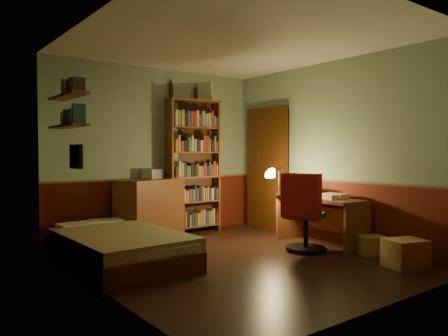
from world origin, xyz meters
TOP-DOWN VIEW (x-y plane):
  - floor at (0.00, 0.00)m, footprint 3.50×4.00m
  - ceiling at (0.00, 0.00)m, footprint 3.50×4.00m
  - wall_back at (0.00, 2.01)m, footprint 3.50×0.02m
  - wall_left at (-1.76, 0.00)m, footprint 0.02×4.00m
  - wall_right at (1.76, 0.00)m, footprint 0.02×4.00m
  - wall_front at (0.00, -2.01)m, footprint 3.50×0.02m
  - doorway at (1.72, 1.30)m, footprint 0.06×0.90m
  - door_trim at (1.69, 1.30)m, footprint 0.02×0.98m
  - bed at (-1.19, 0.79)m, footprint 1.17×2.12m
  - dresser at (-0.24, 1.76)m, footprint 1.11×0.79m
  - mini_stereo at (-0.13, 1.89)m, footprint 0.32×0.29m
  - bookshelf at (0.59, 1.85)m, footprint 0.95×0.41m
  - bottle_left at (0.25, 1.96)m, footprint 0.07×0.07m
  - bottle_right at (0.72, 1.96)m, footprint 0.07×0.07m
  - desk at (1.44, -0.08)m, footprint 0.59×1.28m
  - paper_stack at (1.45, 0.23)m, footprint 0.32×0.39m
  - desk_lamp at (1.21, 0.52)m, footprint 0.21×0.21m
  - office_chair at (1.02, -0.19)m, footprint 0.67×0.64m
  - red_jacket at (0.75, 0.04)m, footprint 0.42×0.53m
  - wall_shelf_lower at (-1.64, 1.10)m, footprint 0.20×0.90m
  - wall_shelf_upper at (-1.64, 1.10)m, footprint 0.20×0.90m
  - framed_picture at (-1.72, 0.60)m, footprint 0.04×0.32m
  - cardboard_box_a at (1.30, -1.42)m, footprint 0.50×0.44m
  - cardboard_box_b at (1.52, -0.83)m, footprint 0.41×0.38m

SIDE VIEW (x-z plane):
  - floor at x=0.00m, z-range -0.02..0.00m
  - cardboard_box_b at x=1.52m, z-range 0.00..0.23m
  - cardboard_box_a at x=1.30m, z-range 0.00..0.32m
  - bed at x=-1.19m, z-range 0.00..0.62m
  - desk at x=1.44m, z-range 0.00..0.67m
  - dresser at x=-0.24m, z-range 0.00..0.89m
  - office_chair at x=1.02m, z-range 0.00..1.05m
  - paper_stack at x=1.45m, z-range 0.67..0.80m
  - mini_stereo at x=-0.13m, z-range 0.89..1.04m
  - doorway at x=1.72m, z-range 0.00..2.00m
  - door_trim at x=1.69m, z-range -0.04..2.04m
  - desk_lamp at x=1.21m, z-range 0.67..1.34m
  - bookshelf at x=0.59m, z-range 0.00..2.14m
  - framed_picture at x=-1.72m, z-range 1.12..1.38m
  - wall_back at x=0.00m, z-range 0.00..2.60m
  - wall_left at x=-1.76m, z-range 0.00..2.60m
  - wall_right at x=1.76m, z-range 0.00..2.60m
  - wall_front at x=0.00m, z-range 0.00..2.60m
  - red_jacket at x=0.75m, z-range 1.05..1.60m
  - wall_shelf_lower at x=-1.64m, z-range 1.59..1.61m
  - wall_shelf_upper at x=-1.64m, z-range 1.94..1.96m
  - bottle_right at x=0.72m, z-range 2.14..2.36m
  - bottle_left at x=0.25m, z-range 2.14..2.39m
  - ceiling at x=0.00m, z-range 2.60..2.62m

